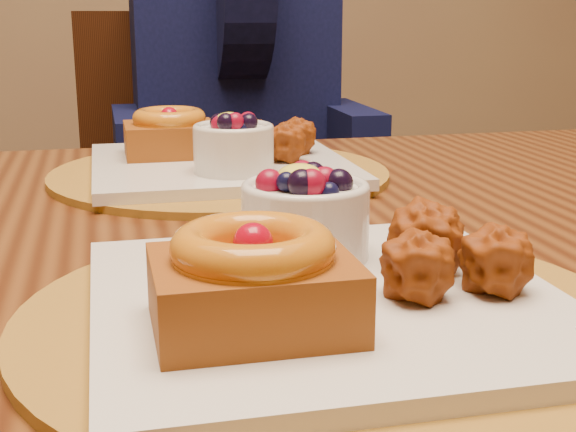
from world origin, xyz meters
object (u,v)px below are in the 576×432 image
Objects in this scene: dining_table at (258,311)px; chair_far at (182,224)px; place_setting_far at (218,158)px; diner at (234,62)px; place_setting_near at (321,283)px.

chair_far is at bearing 88.74° from dining_table.
dining_table is 1.72× the size of chair_far.
place_setting_far is (-0.00, 0.22, 0.10)m from dining_table.
place_setting_far is 0.72m from diner.
chair_far is (0.02, 1.11, -0.26)m from place_setting_near.
chair_far is at bearing 88.85° from place_setting_near.
dining_table is 0.95m from diner.
place_setting_far is 0.41× the size of chair_far.
dining_table is at bearing -77.76° from chair_far.
place_setting_far is at bearing 89.95° from place_setting_near.
place_setting_near is at bearing -77.65° from chair_far.
diner is (0.13, 0.92, 0.16)m from dining_table.
chair_far reaches higher than place_setting_near.
dining_table is 0.24m from place_setting_far.
chair_far is 0.34m from diner.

